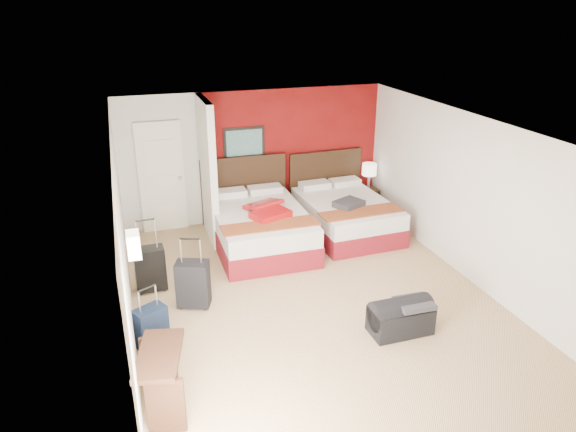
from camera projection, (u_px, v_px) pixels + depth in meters
name	position (u px, v px, depth m)	size (l,w,h in m)	color
ground	(313.00, 299.00, 7.68)	(6.50, 6.50, 0.00)	#D1AF80
room_walls	(195.00, 196.00, 8.05)	(5.02, 6.52, 2.50)	silver
red_accent_panel	(292.00, 153.00, 10.25)	(3.50, 0.04, 2.50)	maroon
partition_wall	(208.00, 171.00, 9.21)	(0.12, 1.20, 2.50)	silver
entry_door	(162.00, 177.00, 9.60)	(0.82, 0.06, 2.05)	silver
bed_left	(260.00, 229.00, 9.17)	(1.55, 2.22, 0.67)	white
bed_right	(346.00, 216.00, 9.77)	(1.44, 2.06, 0.62)	white
red_suitcase_open	(267.00, 210.00, 8.97)	(0.62, 0.85, 0.11)	#AB0E11
jacket_bundle	(349.00, 204.00, 9.34)	(0.47, 0.38, 0.11)	#343338
nightstand	(368.00, 200.00, 10.72)	(0.35, 0.35, 0.49)	black
table_lamp	(369.00, 176.00, 10.53)	(0.29, 0.29, 0.52)	beige
suitcase_black	(150.00, 270.00, 7.79)	(0.44, 0.27, 0.66)	black
suitcase_charcoal	(193.00, 286.00, 7.37)	(0.45, 0.28, 0.66)	black
suitcase_navy	(151.00, 329.00, 6.52)	(0.38, 0.23, 0.53)	black
duffel_bag	(400.00, 318.00, 6.85)	(0.79, 0.42, 0.40)	black
jacket_draped	(414.00, 303.00, 6.76)	(0.45, 0.38, 0.06)	#323237
desk	(162.00, 380.00, 5.52)	(0.42, 0.84, 0.70)	#321B10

